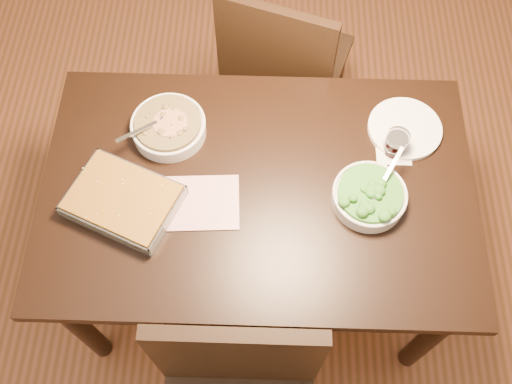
{
  "coord_description": "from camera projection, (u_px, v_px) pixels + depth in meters",
  "views": [
    {
      "loc": [
        0.02,
        -0.86,
        2.37
      ],
      "look_at": [
        -0.0,
        -0.05,
        0.8
      ],
      "focal_mm": 40.0,
      "sensor_mm": 36.0,
      "label": 1
    }
  ],
  "objects": [
    {
      "name": "chair_far",
      "position": [
        283.0,
        66.0,
        2.33
      ],
      "size": [
        0.57,
        0.57,
        0.96
      ],
      "rotation": [
        0.0,
        0.0,
        2.82
      ],
      "color": "black",
      "rests_on": "ground"
    },
    {
      "name": "dinner_plate",
      "position": [
        405.0,
        128.0,
        1.93
      ],
      "size": [
        0.25,
        0.25,
        0.02
      ],
      "primitive_type": "cylinder",
      "color": "white",
      "rests_on": "table"
    },
    {
      "name": "broccoli_bowl",
      "position": [
        369.0,
        196.0,
        1.78
      ],
      "size": [
        0.24,
        0.25,
        0.09
      ],
      "color": "silver",
      "rests_on": "table"
    },
    {
      "name": "wine_tumbler",
      "position": [
        396.0,
        143.0,
        1.85
      ],
      "size": [
        0.08,
        0.08,
        0.09
      ],
      "color": "black",
      "rests_on": "coaster"
    },
    {
      "name": "baking_dish",
      "position": [
        123.0,
        200.0,
        1.78
      ],
      "size": [
        0.4,
        0.35,
        0.06
      ],
      "rotation": [
        0.0,
        0.0,
        -0.41
      ],
      "color": "silver",
      "rests_on": "table"
    },
    {
      "name": "coaster",
      "position": [
        393.0,
        150.0,
        1.9
      ],
      "size": [
        0.11,
        0.11,
        0.0
      ],
      "primitive_type": "cube",
      "color": "white",
      "rests_on": "table"
    },
    {
      "name": "magazine_a",
      "position": [
        197.0,
        203.0,
        1.8
      ],
      "size": [
        0.27,
        0.21,
        0.01
      ],
      "primitive_type": "cube",
      "rotation": [
        0.0,
        0.0,
        0.06
      ],
      "color": "#9F2D4A",
      "rests_on": "table"
    },
    {
      "name": "stew_bowl",
      "position": [
        169.0,
        126.0,
        1.9
      ],
      "size": [
        0.25,
        0.25,
        0.09
      ],
      "color": "silver",
      "rests_on": "table"
    },
    {
      "name": "table",
      "position": [
        258.0,
        200.0,
        1.92
      ],
      "size": [
        1.4,
        0.9,
        0.75
      ],
      "color": "black",
      "rests_on": "ground"
    },
    {
      "name": "ground",
      "position": [
        257.0,
        267.0,
        2.5
      ],
      "size": [
        4.0,
        4.0,
        0.0
      ],
      "primitive_type": "plane",
      "color": "#472914",
      "rests_on": "ground"
    }
  ]
}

